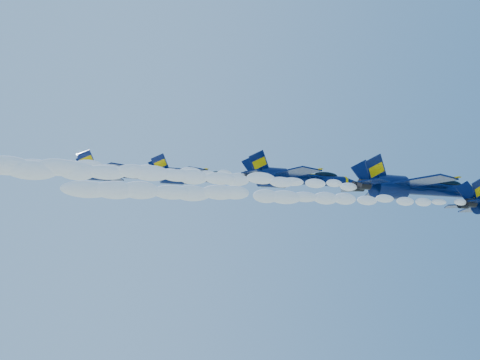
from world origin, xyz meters
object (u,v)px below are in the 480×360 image
object	(u,v)px
jet_second	(415,188)
jet_third	(296,178)
jet_fourth	(193,176)
jet_fifth	(122,173)

from	to	relation	value
jet_second	jet_third	xyz separation A→B (m)	(-10.72, 11.75, 2.76)
jet_fourth	jet_fifth	size ratio (longest dim) A/B	0.95
jet_third	jet_second	bearing A→B (deg)	-47.62
jet_fifth	jet_second	bearing A→B (deg)	-37.21
jet_second	jet_fourth	world-z (taller)	jet_fourth
jet_fifth	jet_third	bearing A→B (deg)	-30.87
jet_third	jet_fourth	world-z (taller)	jet_fourth
jet_fourth	jet_fifth	distance (m)	11.52
jet_fourth	jet_third	bearing A→B (deg)	-27.82
jet_fourth	jet_fifth	bearing A→B (deg)	145.24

